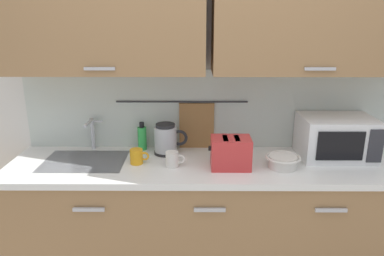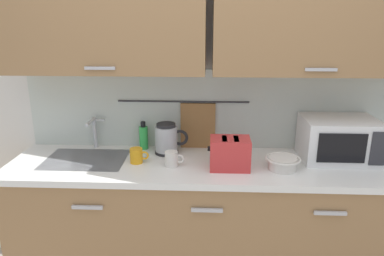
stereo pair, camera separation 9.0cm
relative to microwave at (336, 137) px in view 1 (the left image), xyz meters
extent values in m
cube|color=#997047|center=(-0.84, -0.11, -0.61)|extent=(2.50, 0.60, 0.86)
cube|color=#B7B7BC|center=(-1.52, -0.42, -0.30)|extent=(0.18, 0.02, 0.02)
cube|color=#B7B7BC|center=(-0.84, -0.42, -0.30)|extent=(0.18, 0.02, 0.02)
cube|color=#B7B7BC|center=(-0.15, -0.42, -0.30)|extent=(0.18, 0.02, 0.02)
cube|color=white|center=(-0.84, -0.11, -0.16)|extent=(2.53, 0.63, 0.04)
cube|color=#9EA0A5|center=(-1.63, -0.09, -0.18)|extent=(0.52, 0.38, 0.09)
cube|color=silver|center=(-0.84, 0.22, 0.21)|extent=(3.70, 0.06, 2.50)
cube|color=beige|center=(-0.84, 0.19, 0.14)|extent=(2.50, 0.01, 0.55)
cube|color=#997047|center=(-1.47, 0.03, 0.77)|extent=(1.23, 0.33, 0.70)
cube|color=#B7B7BC|center=(-1.47, -0.15, 0.47)|extent=(0.18, 0.01, 0.02)
cube|color=#997047|center=(-0.20, 0.03, 0.77)|extent=(1.23, 0.33, 0.70)
cube|color=#B7B7BC|center=(-0.20, -0.15, 0.47)|extent=(0.18, 0.01, 0.02)
cylinder|color=#333338|center=(-1.01, 0.17, 0.19)|extent=(0.90, 0.01, 0.01)
cube|color=olive|center=(-0.91, 0.17, 0.01)|extent=(0.24, 0.02, 0.34)
cylinder|color=#B2B5BA|center=(-1.63, 0.14, -0.03)|extent=(0.03, 0.03, 0.22)
cylinder|color=#B2B5BA|center=(-1.63, 0.06, 0.07)|extent=(0.02, 0.16, 0.02)
cube|color=#B2B5BA|center=(-1.59, 0.14, 0.06)|extent=(0.07, 0.02, 0.01)
cube|color=white|center=(0.00, 0.00, 0.00)|extent=(0.46, 0.34, 0.27)
cube|color=black|center=(-0.04, -0.17, 0.00)|extent=(0.29, 0.01, 0.18)
cube|color=#2D2D33|center=(0.18, -0.17, 0.00)|extent=(0.09, 0.01, 0.21)
cylinder|color=black|center=(-1.12, 0.05, -0.13)|extent=(0.16, 0.16, 0.02)
cylinder|color=#B2B7BC|center=(-1.12, 0.05, -0.03)|extent=(0.15, 0.15, 0.17)
cylinder|color=#262628|center=(-1.12, 0.05, 0.06)|extent=(0.13, 0.13, 0.02)
torus|color=black|center=(-1.02, 0.05, -0.02)|extent=(0.11, 0.02, 0.11)
cylinder|color=green|center=(-1.28, 0.13, -0.06)|extent=(0.06, 0.06, 0.16)
cylinder|color=black|center=(-1.28, 0.13, 0.04)|extent=(0.03, 0.03, 0.04)
cylinder|color=orange|center=(-1.29, -0.13, -0.09)|extent=(0.08, 0.08, 0.09)
torus|color=orange|center=(-1.24, -0.13, -0.09)|extent=(0.06, 0.01, 0.06)
cylinder|color=silver|center=(-0.38, -0.19, -0.10)|extent=(0.17, 0.17, 0.07)
torus|color=silver|center=(-0.38, -0.19, -0.07)|extent=(0.21, 0.21, 0.01)
cube|color=red|center=(-0.70, -0.18, -0.04)|extent=(0.24, 0.17, 0.19)
cube|color=black|center=(-0.74, -0.18, 0.05)|extent=(0.03, 0.12, 0.01)
cube|color=black|center=(-0.67, -0.18, 0.05)|extent=(0.03, 0.12, 0.01)
cube|color=black|center=(-0.83, -0.18, -0.01)|extent=(0.02, 0.02, 0.02)
cylinder|color=silver|center=(-1.06, -0.17, -0.09)|extent=(0.08, 0.08, 0.09)
torus|color=silver|center=(-1.01, -0.17, -0.09)|extent=(0.06, 0.01, 0.06)
camera|label=1|loc=(-0.93, -2.24, 0.76)|focal=33.93mm
camera|label=2|loc=(-0.84, -2.24, 0.76)|focal=33.93mm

